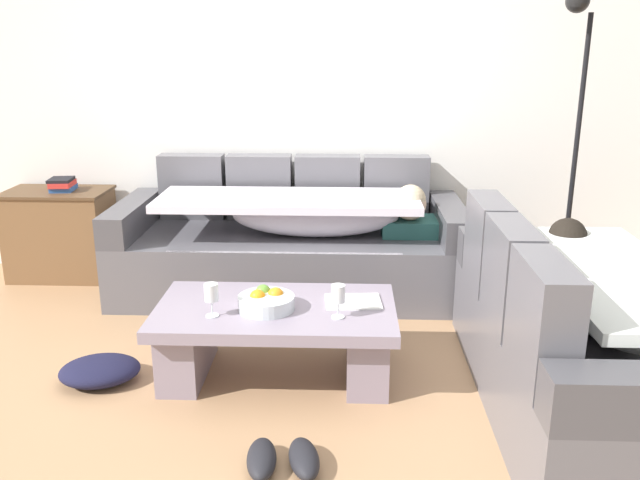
{
  "coord_description": "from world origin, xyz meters",
  "views": [
    {
      "loc": [
        0.27,
        -2.66,
        1.65
      ],
      "look_at": [
        0.13,
        1.0,
        0.55
      ],
      "focal_mm": 37.16,
      "sensor_mm": 36.0,
      "label": 1
    }
  ],
  "objects_px": {
    "book_stack_on_cabinet": "(62,184)",
    "pair_of_shoes": "(283,459)",
    "fruit_bowl": "(266,301)",
    "floor_lamp": "(572,131)",
    "wine_glass_near_left": "(211,294)",
    "wine_glass_near_right": "(338,295)",
    "crumpled_garment": "(100,371)",
    "couch_near_window": "(583,340)",
    "side_cabinet": "(61,234)",
    "couch_along_wall": "(295,244)",
    "coffee_table": "(276,332)",
    "open_magazine": "(353,302)"
  },
  "relations": [
    {
      "from": "wine_glass_near_left",
      "to": "coffee_table",
      "type": "bearing_deg",
      "value": 25.04
    },
    {
      "from": "couch_along_wall",
      "to": "book_stack_on_cabinet",
      "type": "bearing_deg",
      "value": 172.23
    },
    {
      "from": "coffee_table",
      "to": "wine_glass_near_left",
      "type": "relative_size",
      "value": 7.23
    },
    {
      "from": "wine_glass_near_right",
      "to": "floor_lamp",
      "type": "height_order",
      "value": "floor_lamp"
    },
    {
      "from": "couch_near_window",
      "to": "floor_lamp",
      "type": "bearing_deg",
      "value": -12.55
    },
    {
      "from": "book_stack_on_cabinet",
      "to": "floor_lamp",
      "type": "height_order",
      "value": "floor_lamp"
    },
    {
      "from": "floor_lamp",
      "to": "crumpled_garment",
      "type": "relative_size",
      "value": 4.88
    },
    {
      "from": "fruit_bowl",
      "to": "floor_lamp",
      "type": "relative_size",
      "value": 0.14
    },
    {
      "from": "wine_glass_near_left",
      "to": "floor_lamp",
      "type": "bearing_deg",
      "value": 32.02
    },
    {
      "from": "wine_glass_near_right",
      "to": "crumpled_garment",
      "type": "height_order",
      "value": "wine_glass_near_right"
    },
    {
      "from": "pair_of_shoes",
      "to": "crumpled_garment",
      "type": "bearing_deg",
      "value": 145.58
    },
    {
      "from": "open_magazine",
      "to": "book_stack_on_cabinet",
      "type": "xyz_separation_m",
      "value": [
        -2.04,
        1.38,
        0.3
      ]
    },
    {
      "from": "wine_glass_near_right",
      "to": "open_magazine",
      "type": "distance_m",
      "value": 0.24
    },
    {
      "from": "couch_along_wall",
      "to": "book_stack_on_cabinet",
      "type": "xyz_separation_m",
      "value": [
        -1.66,
        0.23,
        0.35
      ]
    },
    {
      "from": "coffee_table",
      "to": "open_magazine",
      "type": "xyz_separation_m",
      "value": [
        0.39,
        0.07,
        0.15
      ]
    },
    {
      "from": "fruit_bowl",
      "to": "crumpled_garment",
      "type": "relative_size",
      "value": 0.7
    },
    {
      "from": "couch_near_window",
      "to": "fruit_bowl",
      "type": "relative_size",
      "value": 6.67
    },
    {
      "from": "couch_along_wall",
      "to": "fruit_bowl",
      "type": "bearing_deg",
      "value": -92.27
    },
    {
      "from": "couch_along_wall",
      "to": "couch_near_window",
      "type": "relative_size",
      "value": 1.24
    },
    {
      "from": "wine_glass_near_left",
      "to": "wine_glass_near_right",
      "type": "distance_m",
      "value": 0.61
    },
    {
      "from": "fruit_bowl",
      "to": "wine_glass_near_right",
      "type": "distance_m",
      "value": 0.38
    },
    {
      "from": "couch_along_wall",
      "to": "wine_glass_near_left",
      "type": "bearing_deg",
      "value": -102.42
    },
    {
      "from": "couch_along_wall",
      "to": "fruit_bowl",
      "type": "height_order",
      "value": "couch_along_wall"
    },
    {
      "from": "book_stack_on_cabinet",
      "to": "floor_lamp",
      "type": "relative_size",
      "value": 0.11
    },
    {
      "from": "side_cabinet",
      "to": "couch_near_window",
      "type": "bearing_deg",
      "value": -28.11
    },
    {
      "from": "coffee_table",
      "to": "fruit_bowl",
      "type": "bearing_deg",
      "value": -142.48
    },
    {
      "from": "wine_glass_near_right",
      "to": "floor_lamp",
      "type": "bearing_deg",
      "value": 41.48
    },
    {
      "from": "fruit_bowl",
      "to": "pair_of_shoes",
      "type": "relative_size",
      "value": 0.85
    },
    {
      "from": "book_stack_on_cabinet",
      "to": "floor_lamp",
      "type": "distance_m",
      "value": 3.45
    },
    {
      "from": "couch_near_window",
      "to": "side_cabinet",
      "type": "xyz_separation_m",
      "value": [
        -3.15,
        1.68,
        -0.01
      ]
    },
    {
      "from": "crumpled_garment",
      "to": "coffee_table",
      "type": "bearing_deg",
      "value": 6.85
    },
    {
      "from": "open_magazine",
      "to": "crumpled_garment",
      "type": "xyz_separation_m",
      "value": [
        -1.27,
        -0.17,
        -0.33
      ]
    },
    {
      "from": "couch_near_window",
      "to": "coffee_table",
      "type": "xyz_separation_m",
      "value": [
        -1.45,
        0.24,
        -0.1
      ]
    },
    {
      "from": "couch_near_window",
      "to": "wine_glass_near_right",
      "type": "height_order",
      "value": "couch_near_window"
    },
    {
      "from": "side_cabinet",
      "to": "book_stack_on_cabinet",
      "type": "distance_m",
      "value": 0.37
    },
    {
      "from": "wine_glass_near_left",
      "to": "pair_of_shoes",
      "type": "xyz_separation_m",
      "value": [
        0.4,
        -0.65,
        -0.45
      ]
    },
    {
      "from": "book_stack_on_cabinet",
      "to": "pair_of_shoes",
      "type": "bearing_deg",
      "value": -51.73
    },
    {
      "from": "book_stack_on_cabinet",
      "to": "wine_glass_near_left",
      "type": "bearing_deg",
      "value": -49.25
    },
    {
      "from": "pair_of_shoes",
      "to": "couch_near_window",
      "type": "bearing_deg",
      "value": 22.1
    },
    {
      "from": "coffee_table",
      "to": "fruit_bowl",
      "type": "xyz_separation_m",
      "value": [
        -0.04,
        -0.03,
        0.18
      ]
    },
    {
      "from": "fruit_bowl",
      "to": "crumpled_garment",
      "type": "bearing_deg",
      "value": -175.01
    },
    {
      "from": "side_cabinet",
      "to": "crumpled_garment",
      "type": "relative_size",
      "value": 1.8
    },
    {
      "from": "crumpled_garment",
      "to": "couch_along_wall",
      "type": "bearing_deg",
      "value": 56.08
    },
    {
      "from": "side_cabinet",
      "to": "pair_of_shoes",
      "type": "xyz_separation_m",
      "value": [
        1.81,
        -2.23,
        -0.28
      ]
    },
    {
      "from": "side_cabinet",
      "to": "wine_glass_near_right",
      "type": "bearing_deg",
      "value": -37.92
    },
    {
      "from": "side_cabinet",
      "to": "open_magazine",
      "type": "bearing_deg",
      "value": -33.36
    },
    {
      "from": "side_cabinet",
      "to": "pair_of_shoes",
      "type": "bearing_deg",
      "value": -50.89
    },
    {
      "from": "floor_lamp",
      "to": "pair_of_shoes",
      "type": "distance_m",
      "value": 2.75
    },
    {
      "from": "coffee_table",
      "to": "pair_of_shoes",
      "type": "relative_size",
      "value": 3.65
    },
    {
      "from": "side_cabinet",
      "to": "book_stack_on_cabinet",
      "type": "xyz_separation_m",
      "value": [
        0.05,
        0.0,
        0.36
      ]
    }
  ]
}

